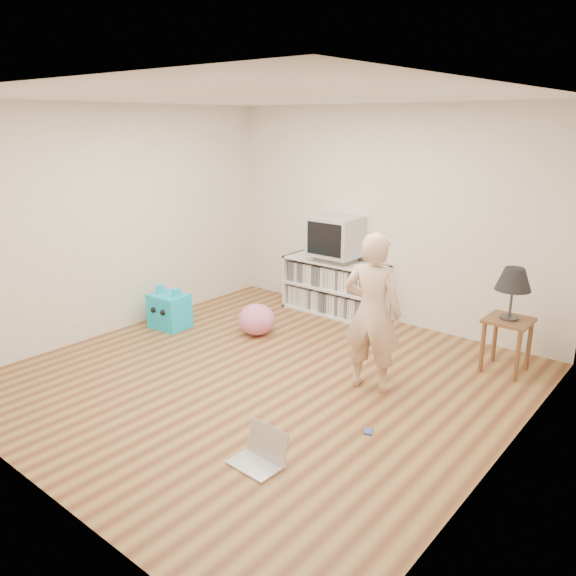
{
  "coord_description": "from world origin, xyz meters",
  "views": [
    {
      "loc": [
        3.34,
        -3.71,
        2.41
      ],
      "look_at": [
        -0.03,
        0.4,
        0.82
      ],
      "focal_mm": 35.0,
      "sensor_mm": 36.0,
      "label": 1
    }
  ],
  "objects_px": {
    "side_table": "(508,332)",
    "table_lamp": "(514,280)",
    "dvd_deck": "(336,258)",
    "plush_blue": "(169,310)",
    "plush_pink": "(257,319)",
    "media_unit": "(336,287)",
    "crt_tv": "(336,236)",
    "laptop": "(261,454)",
    "person": "(372,313)"
  },
  "relations": [
    {
      "from": "media_unit",
      "to": "crt_tv",
      "type": "distance_m",
      "value": 0.67
    },
    {
      "from": "media_unit",
      "to": "plush_pink",
      "type": "height_order",
      "value": "media_unit"
    },
    {
      "from": "side_table",
      "to": "plush_blue",
      "type": "height_order",
      "value": "side_table"
    },
    {
      "from": "table_lamp",
      "to": "person",
      "type": "bearing_deg",
      "value": -125.97
    },
    {
      "from": "dvd_deck",
      "to": "plush_pink",
      "type": "height_order",
      "value": "dvd_deck"
    },
    {
      "from": "dvd_deck",
      "to": "table_lamp",
      "type": "bearing_deg",
      "value": -9.08
    },
    {
      "from": "laptop",
      "to": "plush_blue",
      "type": "xyz_separation_m",
      "value": [
        -2.74,
        1.39,
        0.14
      ]
    },
    {
      "from": "dvd_deck",
      "to": "crt_tv",
      "type": "xyz_separation_m",
      "value": [
        0.0,
        -0.0,
        0.29
      ]
    },
    {
      "from": "laptop",
      "to": "person",
      "type": "bearing_deg",
      "value": 93.34
    },
    {
      "from": "media_unit",
      "to": "laptop",
      "type": "relative_size",
      "value": 3.65
    },
    {
      "from": "side_table",
      "to": "crt_tv",
      "type": "bearing_deg",
      "value": 171.0
    },
    {
      "from": "media_unit",
      "to": "side_table",
      "type": "height_order",
      "value": "media_unit"
    },
    {
      "from": "plush_blue",
      "to": "laptop",
      "type": "bearing_deg",
      "value": -30.97
    },
    {
      "from": "side_table",
      "to": "plush_pink",
      "type": "xyz_separation_m",
      "value": [
        -2.59,
        -0.83,
        -0.23
      ]
    },
    {
      "from": "dvd_deck",
      "to": "table_lamp",
      "type": "distance_m",
      "value": 2.35
    },
    {
      "from": "dvd_deck",
      "to": "crt_tv",
      "type": "height_order",
      "value": "crt_tv"
    },
    {
      "from": "media_unit",
      "to": "crt_tv",
      "type": "bearing_deg",
      "value": -90.0
    },
    {
      "from": "person",
      "to": "plush_blue",
      "type": "relative_size",
      "value": 2.93
    },
    {
      "from": "laptop",
      "to": "side_table",
      "type": "bearing_deg",
      "value": 75.49
    },
    {
      "from": "dvd_deck",
      "to": "plush_pink",
      "type": "distance_m",
      "value": 1.35
    },
    {
      "from": "media_unit",
      "to": "dvd_deck",
      "type": "bearing_deg",
      "value": -90.0
    },
    {
      "from": "crt_tv",
      "to": "person",
      "type": "bearing_deg",
      "value": -46.29
    },
    {
      "from": "media_unit",
      "to": "plush_pink",
      "type": "distance_m",
      "value": 1.26
    },
    {
      "from": "table_lamp",
      "to": "person",
      "type": "relative_size",
      "value": 0.35
    },
    {
      "from": "table_lamp",
      "to": "plush_pink",
      "type": "bearing_deg",
      "value": -162.23
    },
    {
      "from": "crt_tv",
      "to": "person",
      "type": "height_order",
      "value": "person"
    },
    {
      "from": "crt_tv",
      "to": "media_unit",
      "type": "bearing_deg",
      "value": 90.0
    },
    {
      "from": "person",
      "to": "laptop",
      "type": "distance_m",
      "value": 1.68
    },
    {
      "from": "dvd_deck",
      "to": "plush_blue",
      "type": "distance_m",
      "value": 2.16
    },
    {
      "from": "dvd_deck",
      "to": "plush_blue",
      "type": "bearing_deg",
      "value": -126.27
    },
    {
      "from": "plush_pink",
      "to": "plush_blue",
      "type": "bearing_deg",
      "value": -153.01
    },
    {
      "from": "side_table",
      "to": "plush_blue",
      "type": "xyz_separation_m",
      "value": [
        -3.56,
        -1.32,
        -0.2
      ]
    },
    {
      "from": "plush_blue",
      "to": "dvd_deck",
      "type": "bearing_deg",
      "value": 49.64
    },
    {
      "from": "crt_tv",
      "to": "plush_pink",
      "type": "height_order",
      "value": "crt_tv"
    },
    {
      "from": "crt_tv",
      "to": "table_lamp",
      "type": "distance_m",
      "value": 2.35
    },
    {
      "from": "side_table",
      "to": "laptop",
      "type": "relative_size",
      "value": 1.43
    },
    {
      "from": "dvd_deck",
      "to": "plush_pink",
      "type": "xyz_separation_m",
      "value": [
        -0.27,
        -1.2,
        -0.55
      ]
    },
    {
      "from": "media_unit",
      "to": "plush_pink",
      "type": "xyz_separation_m",
      "value": [
        -0.27,
        -1.21,
        -0.17
      ]
    },
    {
      "from": "crt_tv",
      "to": "plush_pink",
      "type": "relative_size",
      "value": 1.4
    },
    {
      "from": "side_table",
      "to": "dvd_deck",
      "type": "bearing_deg",
      "value": 170.92
    },
    {
      "from": "person",
      "to": "laptop",
      "type": "height_order",
      "value": "person"
    },
    {
      "from": "dvd_deck",
      "to": "table_lamp",
      "type": "xyz_separation_m",
      "value": [
        2.32,
        -0.37,
        0.21
      ]
    },
    {
      "from": "person",
      "to": "plush_blue",
      "type": "height_order",
      "value": "person"
    },
    {
      "from": "side_table",
      "to": "laptop",
      "type": "xyz_separation_m",
      "value": [
        -0.82,
        -2.71,
        -0.35
      ]
    },
    {
      "from": "laptop",
      "to": "plush_pink",
      "type": "xyz_separation_m",
      "value": [
        -1.77,
        1.88,
        0.11
      ]
    },
    {
      "from": "media_unit",
      "to": "crt_tv",
      "type": "height_order",
      "value": "crt_tv"
    },
    {
      "from": "side_table",
      "to": "table_lamp",
      "type": "relative_size",
      "value": 1.07
    },
    {
      "from": "dvd_deck",
      "to": "side_table",
      "type": "bearing_deg",
      "value": -9.08
    },
    {
      "from": "crt_tv",
      "to": "plush_blue",
      "type": "xyz_separation_m",
      "value": [
        -1.24,
        -1.69,
        -0.81
      ]
    },
    {
      "from": "side_table",
      "to": "table_lamp",
      "type": "xyz_separation_m",
      "value": [
        0.0,
        0.0,
        0.53
      ]
    }
  ]
}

